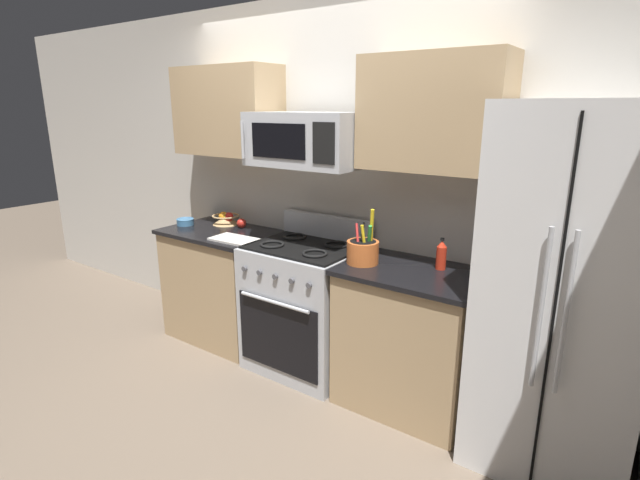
# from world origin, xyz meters

# --- Properties ---
(ground_plane) EXTENTS (16.00, 16.00, 0.00)m
(ground_plane) POSITION_xyz_m (0.00, 0.00, 0.00)
(ground_plane) COLOR #6B5B4C
(wall_back) EXTENTS (8.00, 0.10, 2.60)m
(wall_back) POSITION_xyz_m (0.00, 0.99, 1.30)
(wall_back) COLOR beige
(wall_back) RESTS_ON ground
(counter_left) EXTENTS (0.90, 0.61, 0.91)m
(counter_left) POSITION_xyz_m (-0.84, 0.62, 0.46)
(counter_left) COLOR tan
(counter_left) RESTS_ON ground
(range_oven) EXTENTS (0.76, 0.65, 1.09)m
(range_oven) POSITION_xyz_m (-0.00, 0.62, 0.47)
(range_oven) COLOR #B2B5BA
(range_oven) RESTS_ON ground
(counter_right) EXTENTS (0.86, 0.61, 0.91)m
(counter_right) POSITION_xyz_m (0.82, 0.62, 0.46)
(counter_right) COLOR tan
(counter_right) RESTS_ON ground
(refrigerator) EXTENTS (0.77, 0.72, 1.89)m
(refrigerator) POSITION_xyz_m (1.65, 0.60, 0.95)
(refrigerator) COLOR silver
(refrigerator) RESTS_ON ground
(microwave) EXTENTS (0.79, 0.44, 0.35)m
(microwave) POSITION_xyz_m (-0.00, 0.65, 1.65)
(microwave) COLOR #B2B5BA
(upper_cabinets_left) EXTENTS (0.89, 0.34, 0.66)m
(upper_cabinets_left) POSITION_xyz_m (-0.85, 0.77, 1.82)
(upper_cabinets_left) COLOR tan
(upper_cabinets_right) EXTENTS (0.85, 0.34, 0.66)m
(upper_cabinets_right) POSITION_xyz_m (0.82, 0.77, 1.82)
(upper_cabinets_right) COLOR tan
(utensil_crock) EXTENTS (0.20, 0.20, 0.35)m
(utensil_crock) POSITION_xyz_m (0.50, 0.56, 0.99)
(utensil_crock) COLOR #D1662D
(utensil_crock) RESTS_ON counter_right
(fruit_basket) EXTENTS (0.22, 0.22, 0.11)m
(fruit_basket) POSITION_xyz_m (-0.95, 0.80, 0.96)
(fruit_basket) COLOR tan
(fruit_basket) RESTS_ON counter_left
(apple_loose) EXTENTS (0.08, 0.08, 0.08)m
(apple_loose) POSITION_xyz_m (-0.76, 0.78, 0.95)
(apple_loose) COLOR red
(apple_loose) RESTS_ON counter_left
(cutting_board) EXTENTS (0.37, 0.22, 0.02)m
(cutting_board) POSITION_xyz_m (-0.53, 0.47, 0.92)
(cutting_board) COLOR silver
(cutting_board) RESTS_ON counter_left
(bottle_hot_sauce) EXTENTS (0.06, 0.06, 0.19)m
(bottle_hot_sauce) POSITION_xyz_m (0.94, 0.73, 1.00)
(bottle_hot_sauce) COLOR red
(bottle_hot_sauce) RESTS_ON counter_right
(prep_bowl) EXTENTS (0.14, 0.14, 0.05)m
(prep_bowl) POSITION_xyz_m (-1.21, 0.58, 0.94)
(prep_bowl) COLOR teal
(prep_bowl) RESTS_ON counter_left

